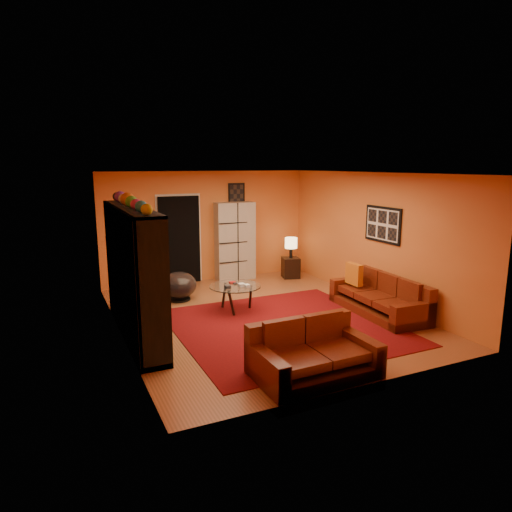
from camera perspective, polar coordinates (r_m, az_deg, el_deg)
name	(u,v)px	position (r m, az deg, el deg)	size (l,w,h in m)	color
floor	(261,316)	(8.51, 0.67, -7.47)	(6.00, 6.00, 0.00)	brown
ceiling	(262,173)	(8.06, 0.71, 10.31)	(6.00, 6.00, 0.00)	white
wall_back	(207,226)	(10.94, -6.10, 3.70)	(6.00, 6.00, 0.00)	orange
wall_front	(368,287)	(5.69, 13.82, -3.74)	(6.00, 6.00, 0.00)	orange
wall_left	(118,259)	(7.48, -16.88, -0.31)	(6.00, 6.00, 0.00)	orange
wall_right	(373,237)	(9.52, 14.41, 2.26)	(6.00, 6.00, 0.00)	orange
rug	(284,327)	(7.97, 3.51, -8.80)	(3.60, 3.60, 0.01)	#57090D
doorway	(180,240)	(10.74, -9.54, 1.96)	(0.95, 0.10, 2.04)	black
wall_art_right	(383,225)	(9.24, 15.58, 3.81)	(0.03, 1.00, 0.70)	black
wall_art_back	(236,194)	(11.11, -2.45, 7.76)	(0.42, 0.03, 0.52)	black
entertainment_unit	(133,273)	(7.56, -15.08, -2.02)	(0.45, 3.00, 2.10)	black
tv	(137,275)	(7.51, -14.60, -2.37)	(0.13, 1.02, 0.59)	black
sofa	(382,298)	(8.92, 15.46, -5.09)	(0.95, 2.12, 0.85)	#53170B
loveseat	(311,353)	(6.25, 6.89, -11.98)	(1.62, 0.99, 0.85)	#53170B
throw_pillow	(354,274)	(9.19, 12.15, -2.22)	(0.12, 0.42, 0.42)	orange
coffee_table	(235,288)	(8.67, -2.62, -4.03)	(0.98, 0.98, 0.49)	silver
storage_cabinet	(235,241)	(11.02, -2.68, 1.89)	(0.93, 0.42, 1.87)	#B6B4A8
bowl_chair	(179,285)	(9.50, -9.60, -3.63)	(0.72, 0.72, 0.59)	black
side_table	(291,268)	(11.28, 4.36, -1.46)	(0.40, 0.40, 0.50)	black
table_lamp	(291,244)	(11.16, 4.40, 1.57)	(0.30, 0.30, 0.50)	black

